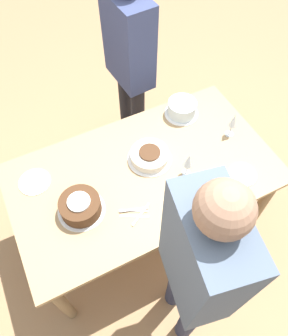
{
  "coord_description": "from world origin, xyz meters",
  "views": [
    {
      "loc": [
        -0.5,
        -1.01,
        2.48
      ],
      "look_at": [
        0.0,
        0.0,
        0.8
      ],
      "focal_mm": 35.0,
      "sensor_mm": 36.0,
      "label": 1
    }
  ],
  "objects": [
    {
      "name": "person_cutting",
      "position": [
        -0.1,
        -0.72,
        1.04
      ],
      "size": [
        0.29,
        0.43,
        1.71
      ],
      "rotation": [
        0.0,
        0.0,
        1.38
      ],
      "color": "#2D334C",
      "rests_on": "ground_plane"
    },
    {
      "name": "dessert_plate_right",
      "position": [
        0.55,
        -0.29,
        0.75
      ],
      "size": [
        0.18,
        0.18,
        0.01
      ],
      "color": "white",
      "rests_on": "dining_table"
    },
    {
      "name": "cake_back_decorated",
      "position": [
        0.46,
        0.33,
        0.8
      ],
      "size": [
        0.24,
        0.24,
        0.11
      ],
      "color": "white",
      "rests_on": "dining_table"
    },
    {
      "name": "dining_table",
      "position": [
        0.0,
        0.0,
        0.65
      ],
      "size": [
        1.67,
        0.94,
        0.75
      ],
      "color": "tan",
      "rests_on": "ground_plane"
    },
    {
      "name": "wine_glass_far",
      "position": [
        0.23,
        -0.12,
        0.88
      ],
      "size": [
        0.06,
        0.06,
        0.2
      ],
      "color": "silver",
      "rests_on": "dining_table"
    },
    {
      "name": "napkin_stack",
      "position": [
        0.14,
        -0.35,
        0.76
      ],
      "size": [
        0.17,
        0.19,
        0.03
      ],
      "color": "silver",
      "rests_on": "dining_table"
    },
    {
      "name": "ground_plane",
      "position": [
        0.0,
        0.0,
        0.0
      ],
      "size": [
        12.0,
        12.0,
        0.0
      ],
      "primitive_type": "plane",
      "color": "#A87F56"
    },
    {
      "name": "cake_front_chocolate",
      "position": [
        -0.44,
        -0.07,
        0.8
      ],
      "size": [
        0.28,
        0.28,
        0.11
      ],
      "color": "white",
      "rests_on": "dining_table"
    },
    {
      "name": "wine_glass_near",
      "position": [
        0.66,
        0.02,
        0.88
      ],
      "size": [
        0.06,
        0.06,
        0.19
      ],
      "color": "silver",
      "rests_on": "dining_table"
    },
    {
      "name": "person_watching",
      "position": [
        0.29,
        0.83,
        0.95
      ],
      "size": [
        0.25,
        0.42,
        1.58
      ],
      "rotation": [
        0.0,
        0.0,
        -1.49
      ],
      "color": "#232328",
      "rests_on": "ground_plane"
    },
    {
      "name": "fork_pile",
      "position": [
        -0.17,
        -0.23,
        0.76
      ],
      "size": [
        0.19,
        0.13,
        0.01
      ],
      "color": "silver",
      "rests_on": "dining_table"
    },
    {
      "name": "dessert_plate_left",
      "position": [
        -0.64,
        0.24,
        0.75
      ],
      "size": [
        0.2,
        0.2,
        0.01
      ],
      "color": "white",
      "rests_on": "dining_table"
    },
    {
      "name": "cake_center_white",
      "position": [
        0.08,
        0.08,
        0.79
      ],
      "size": [
        0.29,
        0.29,
        0.08
      ],
      "color": "white",
      "rests_on": "dining_table"
    }
  ]
}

